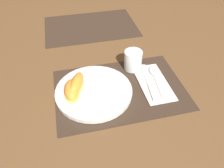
{
  "coord_description": "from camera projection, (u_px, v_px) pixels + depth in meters",
  "views": [
    {
      "loc": [
        -0.16,
        -0.55,
        0.57
      ],
      "look_at": [
        -0.03,
        0.01,
        0.02
      ],
      "focal_mm": 35.0,
      "sensor_mm": 36.0,
      "label": 1
    }
  ],
  "objects": [
    {
      "name": "fork",
      "position": [
        96.0,
        85.0,
        0.79
      ],
      "size": [
        0.16,
        0.12,
        0.0
      ],
      "color": "silver",
      "rests_on": "plate"
    },
    {
      "name": "knife",
      "position": [
        149.0,
        82.0,
        0.82
      ],
      "size": [
        0.04,
        0.2,
        0.01
      ],
      "color": "silver",
      "rests_on": "napkin"
    },
    {
      "name": "napkin",
      "position": [
        153.0,
        82.0,
        0.83
      ],
      "size": [
        0.1,
        0.21,
        0.0
      ],
      "color": "white",
      "rests_on": "placemat"
    },
    {
      "name": "citrus_wedge_0",
      "position": [
        77.0,
        84.0,
        0.77
      ],
      "size": [
        0.08,
        0.12,
        0.05
      ],
      "color": "#F7C656",
      "rests_on": "plate"
    },
    {
      "name": "placemat",
      "position": [
        120.0,
        89.0,
        0.8
      ],
      "size": [
        0.47,
        0.32,
        0.0
      ],
      "color": "#38281E",
      "rests_on": "ground_plane"
    },
    {
      "name": "plate",
      "position": [
        94.0,
        91.0,
        0.78
      ],
      "size": [
        0.28,
        0.28,
        0.02
      ],
      "color": "white",
      "rests_on": "placemat"
    },
    {
      "name": "citrus_wedge_1",
      "position": [
        72.0,
        90.0,
        0.75
      ],
      "size": [
        0.06,
        0.11,
        0.04
      ],
      "color": "#F7C656",
      "rests_on": "plate"
    },
    {
      "name": "ground_plane",
      "position": [
        120.0,
        89.0,
        0.81
      ],
      "size": [
        3.0,
        3.0,
        0.0
      ],
      "primitive_type": "plane",
      "color": "brown"
    },
    {
      "name": "juice_glass",
      "position": [
        133.0,
        61.0,
        0.87
      ],
      "size": [
        0.07,
        0.07,
        0.08
      ],
      "color": "silver",
      "rests_on": "placemat"
    },
    {
      "name": "placemat_far",
      "position": [
        91.0,
        26.0,
        1.15
      ],
      "size": [
        0.47,
        0.32,
        0.0
      ],
      "color": "#38281E",
      "rests_on": "ground_plane"
    },
    {
      "name": "spoon",
      "position": [
        155.0,
        75.0,
        0.85
      ],
      "size": [
        0.04,
        0.18,
        0.01
      ],
      "color": "silver",
      "rests_on": "napkin"
    }
  ]
}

